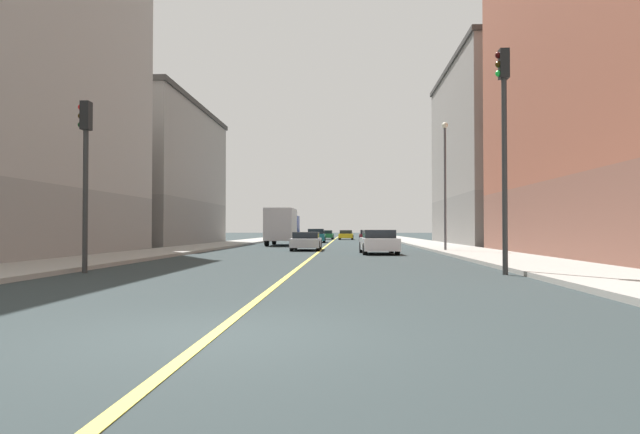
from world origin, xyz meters
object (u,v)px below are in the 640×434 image
object	(u,v)px
car_yellow	(346,235)
box_truck	(282,226)
traffic_light_right_near	(85,161)
car_teal	(316,236)
traffic_light_left_near	(504,130)
car_silver	(306,241)
building_right_midblock	(153,175)
street_lamp_left_near	(445,173)
building_left_mid	(496,154)
car_green	(326,235)
car_maroon	(367,235)
car_white	(379,242)

from	to	relation	value
car_yellow	box_truck	distance (m)	26.27
traffic_light_right_near	car_teal	distance (m)	39.93
traffic_light_left_near	car_silver	size ratio (longest dim) A/B	1.51
building_right_midblock	street_lamp_left_near	world-z (taller)	building_right_midblock
traffic_light_right_near	building_left_mid	bearing A→B (deg)	56.77
street_lamp_left_near	car_green	bearing A→B (deg)	101.69
traffic_light_left_near	box_truck	size ratio (longest dim) A/B	0.95
car_silver	car_maroon	distance (m)	29.03
building_left_mid	car_white	size ratio (longest dim) A/B	4.68
car_maroon	box_truck	bearing A→B (deg)	-113.19
building_right_midblock	car_silver	xyz separation A→B (m)	(13.93, -10.65, -5.37)
traffic_light_right_near	car_yellow	world-z (taller)	traffic_light_right_near
building_left_mid	car_green	size ratio (longest dim) A/B	4.38
building_right_midblock	traffic_light_left_near	bearing A→B (deg)	-54.09
street_lamp_left_near	car_maroon	bearing A→B (deg)	96.41
car_teal	car_green	xyz separation A→B (m)	(0.36, 18.08, -0.08)
traffic_light_right_near	car_green	xyz separation A→B (m)	(5.38, 57.60, -2.94)
car_green	car_white	xyz separation A→B (m)	(4.59, -43.76, 0.06)
building_right_midblock	traffic_light_left_near	xyz separation A→B (m)	(21.34, -29.47, -1.60)
building_right_midblock	traffic_light_left_near	distance (m)	36.43
building_left_mid	car_green	xyz separation A→B (m)	(-16.00, 24.96, -7.40)
building_left_mid	car_maroon	world-z (taller)	building_left_mid
car_teal	car_green	bearing A→B (deg)	88.85
traffic_light_right_near	box_truck	xyz separation A→B (m)	(2.74, 29.42, -1.89)
car_silver	building_left_mid	bearing A→B (deg)	41.14
traffic_light_left_near	car_yellow	size ratio (longest dim) A/B	1.70
traffic_light_left_near	car_maroon	distance (m)	47.65
car_teal	car_green	size ratio (longest dim) A/B	0.95
street_lamp_left_near	car_maroon	xyz separation A→B (m)	(-3.54, 31.49, -4.06)
street_lamp_left_near	car_white	xyz separation A→B (m)	(-4.03, -2.11, -4.04)
traffic_light_left_near	street_lamp_left_near	world-z (taller)	street_lamp_left_near
street_lamp_left_near	car_green	size ratio (longest dim) A/B	1.64
traffic_light_right_near	car_yellow	size ratio (longest dim) A/B	1.34
building_right_midblock	car_silver	size ratio (longest dim) A/B	4.26
traffic_light_right_near	car_yellow	distance (m)	55.79
traffic_light_right_near	car_silver	xyz separation A→B (m)	(5.57, 18.82, -2.93)
car_silver	car_green	size ratio (longest dim) A/B	0.99
car_silver	car_maroon	xyz separation A→B (m)	(4.90, 28.62, 0.03)
car_teal	car_white	distance (m)	26.15
building_right_midblock	car_maroon	bearing A→B (deg)	43.66
street_lamp_left_near	car_maroon	size ratio (longest dim) A/B	1.91
car_silver	box_truck	xyz separation A→B (m)	(-2.82, 10.60, 1.04)
car_white	car_teal	bearing A→B (deg)	100.92
car_teal	car_white	xyz separation A→B (m)	(4.95, -25.68, -0.02)
car_white	traffic_light_right_near	bearing A→B (deg)	-125.77
car_teal	car_green	world-z (taller)	car_teal
building_right_midblock	car_green	xyz separation A→B (m)	(13.74, 28.12, -5.38)
traffic_light_right_near	car_green	distance (m)	57.92
traffic_light_right_near	car_teal	world-z (taller)	traffic_light_right_near
car_teal	car_yellow	world-z (taller)	car_teal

